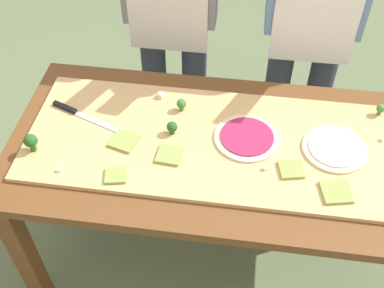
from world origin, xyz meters
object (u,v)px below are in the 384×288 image
at_px(pizza_whole_beet_magenta, 247,137).
at_px(broccoli_floret_center_right, 181,104).
at_px(cook_right, 315,6).
at_px(pizza_slice_far_left, 169,155).
at_px(cheese_crumble_b, 59,170).
at_px(broccoli_floret_back_mid, 31,141).
at_px(pizza_slice_far_right, 336,192).
at_px(broccoli_floret_center_left, 381,109).
at_px(prep_table, 224,164).
at_px(pizza_slice_near_left, 124,141).
at_px(broccoli_floret_back_right, 172,127).
at_px(cheese_crumble_d, 382,140).
at_px(cheese_crumble_c, 161,95).
at_px(pizza_slice_near_right, 116,175).
at_px(pizza_slice_center, 291,170).
at_px(cheese_crumble_a, 266,168).
at_px(chefs_knife, 76,112).
at_px(pizza_whole_white_garlic, 335,148).

xyz_separation_m(pizza_whole_beet_magenta, broccoli_floret_center_right, (-0.26, 0.12, 0.02)).
distance_m(broccoli_floret_center_right, cook_right, 0.71).
distance_m(pizza_slice_far_left, cheese_crumble_b, 0.39).
height_order(broccoli_floret_back_mid, cheese_crumble_b, broccoli_floret_back_mid).
bearing_deg(broccoli_floret_back_mid, cheese_crumble_b, -34.47).
bearing_deg(pizza_slice_far_right, broccoli_floret_center_left, 65.28).
xyz_separation_m(pizza_slice_far_right, pizza_slice_far_left, (-0.58, 0.09, 0.00)).
bearing_deg(cook_right, broccoli_floret_center_right, -136.32).
xyz_separation_m(prep_table, pizza_slice_near_left, (-0.37, -0.05, 0.13)).
bearing_deg(broccoli_floret_back_right, cheese_crumble_b, -146.60).
relative_size(pizza_slice_far_right, broccoli_floret_center_right, 1.79).
distance_m(pizza_slice_far_right, broccoli_floret_center_left, 0.45).
xyz_separation_m(prep_table, broccoli_floret_center_left, (0.57, 0.23, 0.15)).
relative_size(pizza_slice_far_right, cheese_crumble_d, 7.41).
bearing_deg(cheese_crumble_c, pizza_slice_far_right, -30.59).
relative_size(pizza_whole_beet_magenta, cook_right, 0.14).
height_order(pizza_whole_beet_magenta, pizza_slice_far_left, pizza_whole_beet_magenta).
xyz_separation_m(cheese_crumble_b, cheese_crumble_c, (0.28, 0.43, 0.00)).
height_order(pizza_slice_near_right, cook_right, cook_right).
relative_size(pizza_slice_center, cheese_crumble_a, 5.60).
distance_m(pizza_slice_far_left, cheese_crumble_d, 0.79).
height_order(pizza_slice_far_right, pizza_slice_center, same).
xyz_separation_m(cheese_crumble_c, cheese_crumble_d, (0.85, -0.12, -0.00)).
relative_size(chefs_knife, pizza_slice_far_right, 3.08).
bearing_deg(pizza_whole_white_garlic, broccoli_floret_back_mid, -172.00).
xyz_separation_m(pizza_slice_far_right, broccoli_floret_center_left, (0.19, 0.41, 0.02)).
xyz_separation_m(pizza_slice_far_left, pizza_slice_near_right, (-0.17, -0.12, 0.00)).
bearing_deg(cheese_crumble_c, pizza_slice_near_left, -108.63).
bearing_deg(cheese_crumble_c, broccoli_floret_center_left, 1.19).
distance_m(pizza_whole_beet_magenta, pizza_whole_white_garlic, 0.32).
bearing_deg(prep_table, pizza_slice_near_left, -172.59).
height_order(pizza_slice_near_right, cheese_crumble_b, same).
xyz_separation_m(pizza_slice_far_left, cheese_crumble_d, (0.76, 0.18, 0.00)).
bearing_deg(broccoli_floret_back_mid, pizza_slice_far_right, -2.55).
xyz_separation_m(broccoli_floret_back_right, cook_right, (0.51, 0.60, 0.19)).
bearing_deg(cheese_crumble_b, pizza_slice_near_left, 40.99).
distance_m(cheese_crumble_c, cook_right, 0.74).
xyz_separation_m(pizza_slice_center, broccoli_floret_back_right, (-0.44, 0.12, 0.03)).
xyz_separation_m(pizza_slice_center, cook_right, (0.07, 0.72, 0.21)).
height_order(pizza_slice_near_left, broccoli_floret_back_mid, broccoli_floret_back_mid).
bearing_deg(pizza_slice_far_right, cheese_crumble_b, -177.78).
distance_m(pizza_whole_white_garlic, pizza_slice_far_right, 0.20).
bearing_deg(pizza_slice_near_right, pizza_whole_beet_magenta, 28.98).
bearing_deg(cheese_crumble_a, pizza_whole_white_garlic, 27.69).
xyz_separation_m(broccoli_floret_back_mid, cheese_crumble_d, (1.26, 0.22, -0.04)).
distance_m(prep_table, broccoli_floret_back_mid, 0.72).
relative_size(pizza_whole_beet_magenta, pizza_whole_white_garlic, 1.03).
relative_size(pizza_slice_near_right, cheese_crumble_b, 5.83).
bearing_deg(prep_table, cheese_crumble_c, 142.62).
distance_m(chefs_knife, cook_right, 1.07).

